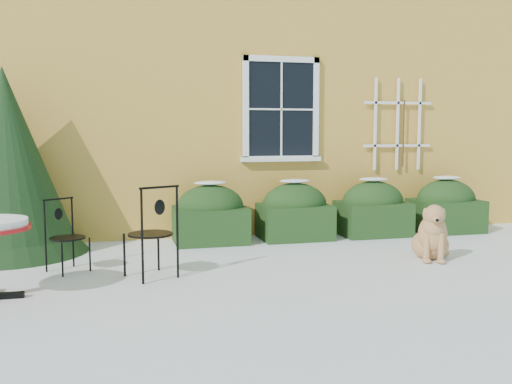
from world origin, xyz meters
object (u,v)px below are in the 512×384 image
object	(u,v)px
evergreen_shrub	(7,179)
patio_chair_far	(66,235)
patio_chair_near	(152,232)
dog	(432,237)

from	to	relation	value
evergreen_shrub	patio_chair_far	size ratio (longest dim) A/B	2.92
evergreen_shrub	patio_chair_near	world-z (taller)	evergreen_shrub
evergreen_shrub	patio_chair_near	distance (m)	2.56
patio_chair_far	patio_chair_near	bearing A→B (deg)	-65.15
patio_chair_near	patio_chair_far	distance (m)	1.12
evergreen_shrub	dog	size ratio (longest dim) A/B	3.10
evergreen_shrub	patio_chair_near	bearing A→B (deg)	-45.03
evergreen_shrub	patio_chair_near	xyz separation A→B (m)	(1.78, -1.78, -0.48)
patio_chair_near	patio_chair_far	world-z (taller)	patio_chair_near
patio_chair_near	patio_chair_far	bearing A→B (deg)	-55.11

